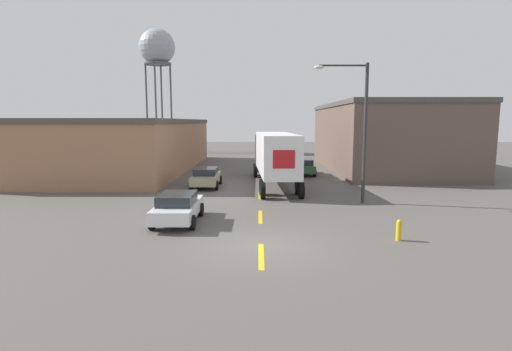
{
  "coord_description": "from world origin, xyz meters",
  "views": [
    {
      "loc": [
        -0.11,
        -15.13,
        4.85
      ],
      "look_at": [
        -0.24,
        7.63,
        1.75
      ],
      "focal_mm": 28.0,
      "sensor_mm": 36.0,
      "label": 1
    }
  ],
  "objects_px": {
    "semi_truck": "(274,154)",
    "street_lamp": "(359,122)",
    "parked_car_left_near": "(178,207)",
    "fire_hydrant": "(399,230)",
    "parked_car_right_far": "(303,166)",
    "parked_car_left_far": "(206,177)",
    "water_tower": "(157,49)"
  },
  "relations": [
    {
      "from": "water_tower",
      "to": "semi_truck",
      "type": "bearing_deg",
      "value": -63.1
    },
    {
      "from": "semi_truck",
      "to": "fire_hydrant",
      "type": "xyz_separation_m",
      "value": [
        4.56,
        -14.58,
        -1.96
      ]
    },
    {
      "from": "parked_car_left_near",
      "to": "parked_car_left_far",
      "type": "distance_m",
      "value": 10.47
    },
    {
      "from": "parked_car_right_far",
      "to": "parked_car_left_far",
      "type": "relative_size",
      "value": 1.0
    },
    {
      "from": "parked_car_left_near",
      "to": "street_lamp",
      "type": "relative_size",
      "value": 0.53
    },
    {
      "from": "street_lamp",
      "to": "fire_hydrant",
      "type": "height_order",
      "value": "street_lamp"
    },
    {
      "from": "parked_car_right_far",
      "to": "parked_car_left_near",
      "type": "relative_size",
      "value": 1.0
    },
    {
      "from": "parked_car_right_far",
      "to": "parked_car_left_near",
      "type": "bearing_deg",
      "value": -114.44
    },
    {
      "from": "semi_truck",
      "to": "water_tower",
      "type": "distance_m",
      "value": 39.73
    },
    {
      "from": "parked_car_left_near",
      "to": "parked_car_left_far",
      "type": "xyz_separation_m",
      "value": [
        0.0,
        10.47,
        0.0
      ]
    },
    {
      "from": "semi_truck",
      "to": "street_lamp",
      "type": "relative_size",
      "value": 1.62
    },
    {
      "from": "parked_car_left_near",
      "to": "fire_hydrant",
      "type": "bearing_deg",
      "value": -16.67
    },
    {
      "from": "parked_car_right_far",
      "to": "parked_car_left_near",
      "type": "xyz_separation_m",
      "value": [
        -7.96,
        -17.51,
        0.0
      ]
    },
    {
      "from": "semi_truck",
      "to": "parked_car_left_near",
      "type": "height_order",
      "value": "semi_truck"
    },
    {
      "from": "semi_truck",
      "to": "fire_hydrant",
      "type": "distance_m",
      "value": 15.4
    },
    {
      "from": "parked_car_right_far",
      "to": "fire_hydrant",
      "type": "distance_m",
      "value": 20.47
    },
    {
      "from": "parked_car_left_near",
      "to": "street_lamp",
      "type": "distance_m",
      "value": 11.57
    },
    {
      "from": "parked_car_right_far",
      "to": "street_lamp",
      "type": "height_order",
      "value": "street_lamp"
    },
    {
      "from": "parked_car_right_far",
      "to": "fire_hydrant",
      "type": "xyz_separation_m",
      "value": [
        1.67,
        -20.4,
        -0.33
      ]
    },
    {
      "from": "street_lamp",
      "to": "parked_car_left_near",
      "type": "bearing_deg",
      "value": -153.97
    },
    {
      "from": "semi_truck",
      "to": "street_lamp",
      "type": "height_order",
      "value": "street_lamp"
    },
    {
      "from": "parked_car_right_far",
      "to": "street_lamp",
      "type": "relative_size",
      "value": 0.53
    },
    {
      "from": "parked_car_right_far",
      "to": "parked_car_left_far",
      "type": "bearing_deg",
      "value": -138.5
    },
    {
      "from": "parked_car_left_far",
      "to": "fire_hydrant",
      "type": "height_order",
      "value": "parked_car_left_far"
    },
    {
      "from": "semi_truck",
      "to": "parked_car_left_far",
      "type": "xyz_separation_m",
      "value": [
        -5.07,
        -1.23,
        -1.63
      ]
    },
    {
      "from": "parked_car_right_far",
      "to": "water_tower",
      "type": "bearing_deg",
      "value": 125.75
    },
    {
      "from": "street_lamp",
      "to": "fire_hydrant",
      "type": "distance_m",
      "value": 8.8
    },
    {
      "from": "parked_car_right_far",
      "to": "water_tower",
      "type": "height_order",
      "value": "water_tower"
    },
    {
      "from": "semi_truck",
      "to": "parked_car_right_far",
      "type": "bearing_deg",
      "value": 60.46
    },
    {
      "from": "water_tower",
      "to": "fire_hydrant",
      "type": "bearing_deg",
      "value": -65.87
    },
    {
      "from": "parked_car_right_far",
      "to": "fire_hydrant",
      "type": "height_order",
      "value": "parked_car_right_far"
    },
    {
      "from": "parked_car_left_near",
      "to": "water_tower",
      "type": "bearing_deg",
      "value": 104.72
    }
  ]
}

